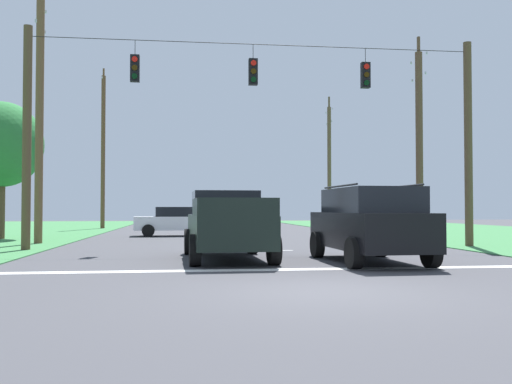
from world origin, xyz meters
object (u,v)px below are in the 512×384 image
Objects in this scene: utility_pole_far_right at (329,163)px; utility_pole_far_left at (103,150)px; utility_pole_mid_right at (419,141)px; utility_pole_mid_left at (39,115)px; overhead_signal_span at (257,130)px; suv_black at (369,223)px; tree_roadside_right at (2,145)px; pickup_truck at (227,225)px; distant_car_crossing_white at (176,221)px.

utility_pole_far_left is (-16.62, -0.21, 0.78)m from utility_pole_far_right.
utility_pole_mid_right is 0.90× the size of utility_pole_mid_left.
overhead_signal_span is at bearing -23.34° from utility_pole_mid_left.
utility_pole_far_right reaches higher than overhead_signal_span.
tree_roadside_right is (-13.40, 12.95, 3.36)m from suv_black.
utility_pole_far_right is (9.58, 25.51, 3.88)m from pickup_truck.
utility_pole_far_right is at bearing 77.73° from suv_black.
tree_roadside_right is at bearing 130.20° from pickup_truck.
utility_pole_far_right is at bearing 90.89° from utility_pole_mid_right.
utility_pole_mid_left is at bearing -131.17° from distant_car_crossing_white.
utility_pole_mid_left is at bearing 132.51° from pickup_truck.
utility_pole_mid_left is 4.62m from tree_roadside_right.
overhead_signal_span reaches higher than tree_roadside_right.
overhead_signal_span is 10.88m from distant_car_crossing_white.
tree_roadside_right is at bearing -143.92° from utility_pole_far_right.
utility_pole_mid_right is at bearing 43.98° from pickup_truck.
utility_pole_mid_left is 1.67× the size of tree_roadside_right.
distant_car_crossing_white is (-3.09, 9.84, -3.47)m from overhead_signal_span.
utility_pole_far_right is (11.27, 11.59, 4.05)m from distant_car_crossing_white.
utility_pole_mid_right is at bearing -5.83° from tree_roadside_right.
utility_pole_far_right is at bearing 0.73° from utility_pole_far_left.
utility_pole_far_left reaches higher than pickup_truck.
overhead_signal_span is at bearing -72.55° from distant_car_crossing_white.
utility_pole_mid_left is (-10.80, 9.22, 4.20)m from suv_black.
utility_pole_mid_right is 0.84× the size of utility_pole_far_left.
utility_pole_mid_left is at bearing 139.53° from suv_black.
utility_pole_mid_right reaches higher than pickup_truck.
overhead_signal_span is 1.65× the size of utility_pole_far_right.
pickup_truck is at bearing -49.80° from tree_roadside_right.
distant_car_crossing_white is 0.45× the size of utility_pole_far_right.
utility_pole_far_left reaches higher than suv_black.
utility_pole_far_left reaches higher than utility_pole_mid_left.
overhead_signal_span is at bearing -147.33° from utility_pole_mid_right.
pickup_truck is 0.55× the size of utility_pole_far_right.
utility_pole_far_left reaches higher than tree_roadside_right.
pickup_truck is 0.51× the size of utility_pole_mid_left.
overhead_signal_span is 5.42m from pickup_truck.
tree_roadside_right is (-8.00, -2.45, 3.63)m from distant_car_crossing_white.
utility_pole_far_right reaches higher than tree_roadside_right.
suv_black is at bearing -119.17° from utility_pole_mid_right.
utility_pole_mid_right is at bearing -89.11° from utility_pole_far_right.
utility_pole_far_right is 0.86× the size of utility_pole_far_left.
distant_car_crossing_white is at bearing -64.82° from utility_pole_far_left.
suv_black is 16.32m from distant_car_crossing_white.
utility_pole_mid_left is 0.93× the size of utility_pole_far_left.
tree_roadside_right is at bearing 146.31° from overhead_signal_span.
utility_pole_far_right is 24.37m from utility_pole_mid_left.
overhead_signal_span is 22.95m from utility_pole_far_right.
pickup_truck is at bearing 158.30° from suv_black.
suv_black is 0.49× the size of utility_pole_far_right.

